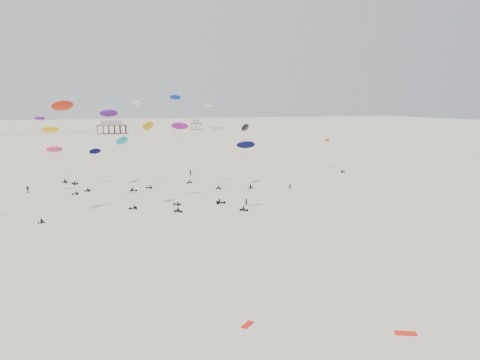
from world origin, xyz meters
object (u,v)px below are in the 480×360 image
object	(u,v)px
pavilion_main	(112,128)
pavilion_small	(196,125)
rig_9	(114,133)
rig_0	(154,142)
spectator_0	(246,206)
rig_4	(245,161)

from	to	relation	value
pavilion_main	pavilion_small	distance (m)	76.16
rig_9	rig_0	bearing A→B (deg)	-140.31
pavilion_small	pavilion_main	bearing A→B (deg)	-156.80
pavilion_small	spectator_0	world-z (taller)	pavilion_small
spectator_0	rig_9	bearing A→B (deg)	23.79
rig_9	pavilion_main	bearing A→B (deg)	-2.12
pavilion_small	rig_9	bearing A→B (deg)	-107.24
rig_9	rig_4	bearing A→B (deg)	-124.67
spectator_0	rig_4	bearing A→B (deg)	121.04
rig_9	spectator_0	bearing A→B (deg)	-119.02
pavilion_small	rig_9	size ratio (longest dim) A/B	0.37
rig_9	spectator_0	xyz separation A→B (m)	(27.32, -15.91, -16.06)
rig_0	pavilion_small	bearing A→B (deg)	-140.35
pavilion_main	rig_0	xyz separation A→B (m)	(-6.12, -250.24, 10.33)
pavilion_main	pavilion_small	world-z (taller)	pavilion_main
pavilion_small	rig_4	size ratio (longest dim) A/B	0.60
pavilion_main	spectator_0	xyz separation A→B (m)	(13.41, -256.34, -4.22)
pavilion_small	spectator_0	xyz separation A→B (m)	(-56.59, -286.34, -3.49)
pavilion_main	rig_9	world-z (taller)	rig_9
rig_0	spectator_0	distance (m)	25.10
rig_4	rig_9	size ratio (longest dim) A/B	0.62
pavilion_main	pavilion_small	size ratio (longest dim) A/B	2.33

